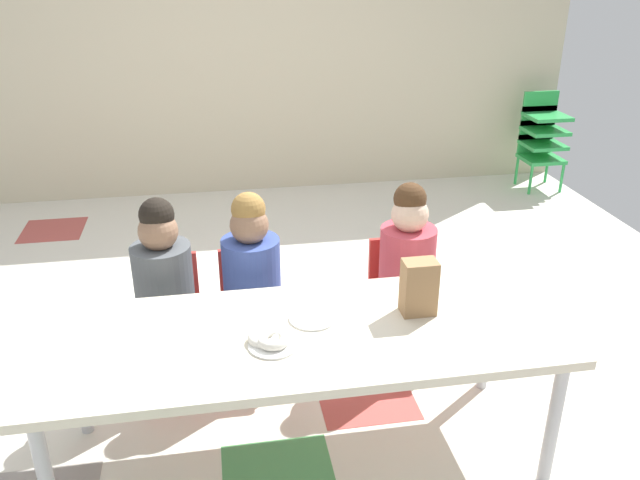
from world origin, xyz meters
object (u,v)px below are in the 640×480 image
object	(u,v)px
seated_child_middle_seat	(251,270)
paper_plate_center_table	(313,318)
craft_table	(303,342)
kid_chair_green_stack	(542,135)
paper_bag_brown	(419,287)
seated_child_near_camera	(163,277)
paper_plate_near_edge	(273,345)
donut_powdered_loose	(265,338)
seated_child_far_right	(407,258)
donut_powdered_on_plate	(273,340)

from	to	relation	value
seated_child_middle_seat	paper_plate_center_table	xyz separation A→B (m)	(0.20, -0.51, 0.04)
craft_table	kid_chair_green_stack	xyz separation A→B (m)	(2.45, 2.87, -0.08)
seated_child_middle_seat	paper_bag_brown	world-z (taller)	seated_child_middle_seat
seated_child_near_camera	seated_child_middle_seat	bearing A→B (deg)	0.00
craft_table	paper_plate_center_table	world-z (taller)	paper_plate_center_table
seated_child_middle_seat	craft_table	bearing A→B (deg)	-76.18
kid_chair_green_stack	paper_plate_near_edge	bearing A→B (deg)	-131.13
paper_bag_brown	paper_plate_center_table	xyz separation A→B (m)	(-0.41, 0.02, -0.11)
kid_chair_green_stack	paper_plate_near_edge	xyz separation A→B (m)	(-2.57, -2.94, 0.13)
seated_child_near_camera	paper_bag_brown	bearing A→B (deg)	-28.14
seated_child_middle_seat	donut_powdered_loose	xyz separation A→B (m)	(0.00, -0.63, 0.05)
craft_table	paper_bag_brown	size ratio (longest dim) A/B	8.78
paper_bag_brown	seated_child_near_camera	bearing A→B (deg)	151.86
kid_chair_green_stack	seated_child_far_right	bearing A→B (deg)	-129.43
craft_table	seated_child_middle_seat	world-z (taller)	seated_child_middle_seat
seated_child_far_right	donut_powdered_on_plate	xyz separation A→B (m)	(-0.70, -0.67, 0.06)
kid_chair_green_stack	paper_bag_brown	distance (m)	3.45
paper_plate_near_edge	kid_chair_green_stack	bearing A→B (deg)	48.87
seated_child_far_right	kid_chair_green_stack	distance (m)	2.95
seated_child_far_right	paper_plate_near_edge	size ratio (longest dim) A/B	5.10
donut_powdered_loose	craft_table	bearing A→B (deg)	17.66
seated_child_far_right	donut_powdered_loose	world-z (taller)	seated_child_far_right
seated_child_far_right	kid_chair_green_stack	xyz separation A→B (m)	(1.87, 2.28, -0.10)
seated_child_near_camera	seated_child_far_right	distance (m)	1.11
seated_child_near_camera	paper_bag_brown	size ratio (longest dim) A/B	4.17
kid_chair_green_stack	paper_bag_brown	bearing A→B (deg)	-125.38
craft_table	seated_child_far_right	world-z (taller)	seated_child_far_right
paper_plate_near_edge	donut_powdered_loose	bearing A→B (deg)	129.39
craft_table	seated_child_far_right	bearing A→B (deg)	45.46
seated_child_near_camera	paper_plate_center_table	xyz separation A→B (m)	(0.58, -0.51, 0.04)
seated_child_near_camera	seated_child_middle_seat	xyz separation A→B (m)	(0.39, 0.00, 0.00)
donut_powdered_loose	paper_plate_near_edge	bearing A→B (deg)	-50.61
seated_child_far_right	paper_plate_center_table	xyz separation A→B (m)	(-0.53, -0.51, 0.04)
donut_powdered_loose	paper_plate_center_table	bearing A→B (deg)	32.61
paper_plate_near_edge	donut_powdered_on_plate	size ratio (longest dim) A/B	1.54
craft_table	seated_child_near_camera	xyz separation A→B (m)	(-0.53, 0.59, 0.02)
seated_child_middle_seat	donut_powdered_loose	distance (m)	0.64
craft_table	donut_powdered_loose	world-z (taller)	donut_powdered_loose
paper_plate_near_edge	paper_plate_center_table	distance (m)	0.23
donut_powdered_loose	seated_child_near_camera	bearing A→B (deg)	121.42
seated_child_far_right	paper_bag_brown	world-z (taller)	seated_child_far_right
craft_table	paper_plate_near_edge	distance (m)	0.15
craft_table	paper_plate_near_edge	world-z (taller)	paper_plate_near_edge
craft_table	seated_child_near_camera	world-z (taller)	seated_child_near_camera
paper_bag_brown	paper_plate_near_edge	size ratio (longest dim) A/B	1.22
seated_child_far_right	paper_plate_center_table	world-z (taller)	seated_child_far_right
seated_child_near_camera	donut_powdered_on_plate	size ratio (longest dim) A/B	7.85
paper_plate_near_edge	donut_powdered_loose	xyz separation A→B (m)	(-0.03, 0.03, 0.01)
seated_child_near_camera	donut_powdered_loose	xyz separation A→B (m)	(0.39, -0.63, 0.05)
kid_chair_green_stack	donut_powdered_loose	bearing A→B (deg)	-131.71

